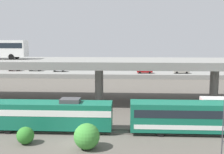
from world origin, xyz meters
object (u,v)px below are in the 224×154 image
service_truck_west (211,107)px  parked_car_4 (145,71)px  train_coach_lead (214,117)px  parked_car_0 (181,71)px  train_locomotive (43,114)px  parked_car_3 (15,68)px  parked_car_1 (60,69)px  parked_car_2 (35,69)px

service_truck_west → parked_car_4: bearing=-80.7°
train_coach_lead → parked_car_4: train_coach_lead is taller
parked_car_4 → parked_car_0: bearing=-178.7°
train_locomotive → parked_car_3: (-25.29, 52.47, -0.12)m
parked_car_1 → parked_car_2: 8.23m
parked_car_4 → parked_car_3: bearing=-5.4°
parked_car_0 → train_locomotive: bearing=-118.4°
train_coach_lead → parked_car_2: size_ratio=4.62×
train_coach_lead → parked_car_4: (-5.20, 48.61, -0.09)m
parked_car_0 → train_coach_lead: bearing=-96.4°
train_coach_lead → parked_car_0: size_ratio=4.40×
parked_car_2 → parked_car_4: 34.66m
parked_car_2 → parked_car_4: (34.42, -4.05, 0.00)m
service_truck_west → parked_car_0: service_truck_west is taller
parked_car_0 → parked_car_2: bearing=175.2°
train_coach_lead → parked_car_2: (-39.62, 52.66, -0.10)m
service_truck_west → parked_car_1: bearing=-53.5°
train_coach_lead → parked_car_3: size_ratio=4.91×
parked_car_1 → parked_car_4: (26.29, -2.83, 0.00)m
train_coach_lead → service_truck_west: 6.87m
train_locomotive → train_coach_lead: 20.92m
service_truck_west → train_locomotive: bearing=16.4°
train_coach_lead → parked_car_1: 60.31m
train_locomotive → parked_car_4: bearing=-107.9°
train_coach_lead → parked_car_1: (-31.49, 51.44, -0.10)m
train_coach_lead → service_truck_west: size_ratio=2.97×
train_locomotive → parked_car_4: train_locomotive is taller
train_locomotive → service_truck_west: train_locomotive is taller
parked_car_3 → parked_car_0: bearing=-4.0°
train_locomotive → parked_car_4: 51.09m
train_locomotive → train_coach_lead: train_locomotive is taller
parked_car_0 → parked_car_4: bearing=-178.7°
train_locomotive → parked_car_4: size_ratio=3.65×
parked_car_1 → parked_car_2: same height
parked_car_0 → parked_car_2: same height
parked_car_3 → parked_car_4: (41.01, -3.86, 0.00)m
parked_car_0 → parked_car_3: same height
train_coach_lead → parked_car_2: bearing=-53.0°
parked_car_0 → parked_car_3: bearing=176.0°
train_locomotive → train_coach_lead: bearing=-180.0°
train_coach_lead → train_locomotive: bearing=0.0°
train_locomotive → parked_car_1: (-10.57, 51.44, -0.12)m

